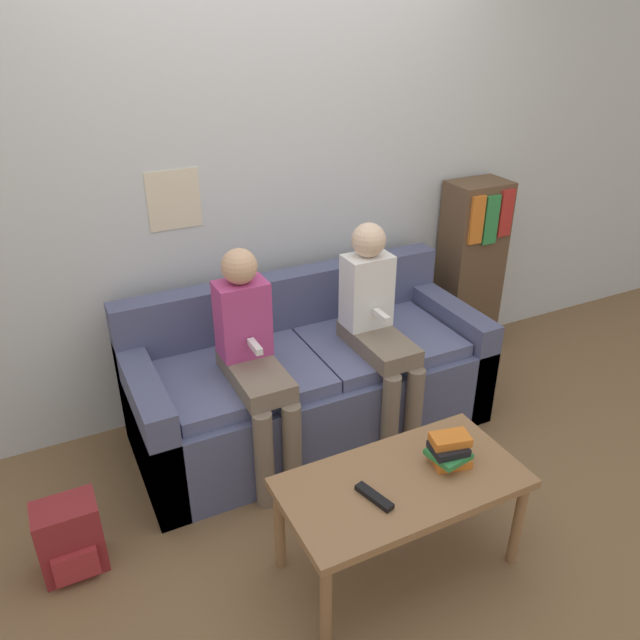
{
  "coord_description": "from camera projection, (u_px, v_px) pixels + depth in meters",
  "views": [
    {
      "loc": [
        -1.2,
        -2.05,
        2.13
      ],
      "look_at": [
        0.0,
        0.37,
        0.73
      ],
      "focal_mm": 35.0,
      "sensor_mm": 36.0,
      "label": 1
    }
  ],
  "objects": [
    {
      "name": "backpack",
      "position": [
        70.0,
        538.0,
        2.55
      ],
      "size": [
        0.25,
        0.2,
        0.33
      ],
      "color": "maroon",
      "rests_on": "ground_plane"
    },
    {
      "name": "book_stack",
      "position": [
        449.0,
        451.0,
        2.5
      ],
      "size": [
        0.18,
        0.17,
        0.13
      ],
      "color": "orange",
      "rests_on": "coffee_table"
    },
    {
      "name": "couch",
      "position": [
        309.0,
        382.0,
        3.35
      ],
      "size": [
        1.87,
        0.78,
        0.81
      ],
      "color": "#4C5175",
      "rests_on": "ground_plane"
    },
    {
      "name": "bookshelf",
      "position": [
        470.0,
        270.0,
        3.97
      ],
      "size": [
        0.37,
        0.27,
        1.15
      ],
      "color": "brown",
      "rests_on": "ground_plane"
    },
    {
      "name": "tv_remote",
      "position": [
        374.0,
        497.0,
        2.34
      ],
      "size": [
        0.08,
        0.17,
        0.02
      ],
      "rotation": [
        0.0,
        0.0,
        0.27
      ],
      "color": "black",
      "rests_on": "coffee_table"
    },
    {
      "name": "person_right",
      "position": [
        378.0,
        325.0,
        3.16
      ],
      "size": [
        0.24,
        0.54,
        1.16
      ],
      "color": "#756656",
      "rests_on": "ground_plane"
    },
    {
      "name": "person_left",
      "position": [
        254.0,
        358.0,
        2.9
      ],
      "size": [
        0.24,
        0.54,
        1.14
      ],
      "color": "#756656",
      "rests_on": "ground_plane"
    },
    {
      "name": "ground_plane",
      "position": [
        353.0,
        481.0,
        3.09
      ],
      "size": [
        10.0,
        10.0,
        0.0
      ],
      "primitive_type": "plane",
      "color": "brown"
    },
    {
      "name": "wall_back",
      "position": [
        268.0,
        175.0,
        3.27
      ],
      "size": [
        8.0,
        0.06,
        2.6
      ],
      "color": "silver",
      "rests_on": "ground_plane"
    },
    {
      "name": "coffee_table",
      "position": [
        402.0,
        490.0,
        2.46
      ],
      "size": [
        0.96,
        0.5,
        0.45
      ],
      "color": "#8E6642",
      "rests_on": "ground_plane"
    }
  ]
}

